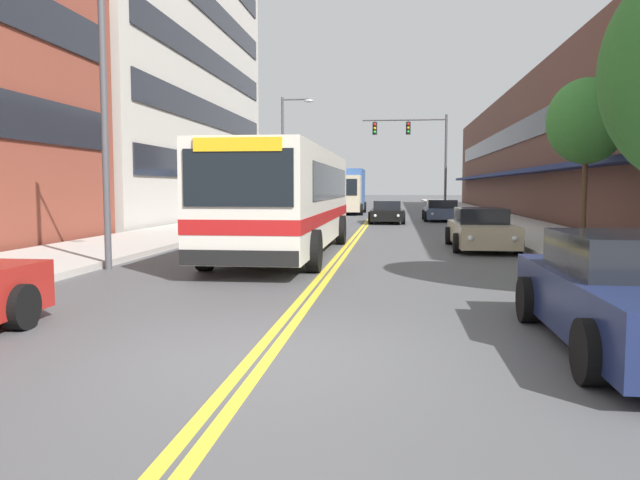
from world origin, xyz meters
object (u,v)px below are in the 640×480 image
at_px(street_lamp_left_near, 116,78).
at_px(street_tree_right_mid, 587,121).
at_px(car_navy_parked_right_foreground, 633,296).
at_px(car_white_parked_left_near, 281,213).
at_px(street_lamp_left_far, 287,147).
at_px(car_black_moving_lead, 387,212).
at_px(city_bus, 288,196).
at_px(car_slate_blue_parked_right_mid, 442,211).
at_px(car_beige_parked_right_far, 481,230).
at_px(traffic_signal_mast, 418,144).
at_px(box_truck, 347,191).

bearing_deg(street_lamp_left_near, street_tree_right_mid, 29.13).
relative_size(car_navy_parked_right_foreground, street_lamp_left_near, 0.64).
xyz_separation_m(car_white_parked_left_near, street_lamp_left_far, (-0.61, 5.33, 3.76)).
height_order(car_white_parked_left_near, car_black_moving_lead, car_white_parked_left_near).
xyz_separation_m(city_bus, street_lamp_left_near, (-3.37, -4.15, 2.80)).
xyz_separation_m(street_lamp_left_far, street_tree_right_mid, (12.67, -16.50, -0.32)).
xyz_separation_m(car_navy_parked_right_foreground, car_slate_blue_parked_right_mid, (-0.12, 29.60, -0.08)).
height_order(car_slate_blue_parked_right_mid, car_beige_parked_right_far, car_beige_parked_right_far).
distance_m(car_navy_parked_right_foreground, traffic_signal_mast, 39.31).
bearing_deg(car_navy_parked_right_foreground, box_truck, 99.51).
height_order(car_slate_blue_parked_right_mid, street_tree_right_mid, street_tree_right_mid).
xyz_separation_m(city_bus, car_white_parked_left_near, (-2.81, 14.06, -1.07)).
relative_size(car_beige_parked_right_far, car_black_moving_lead, 1.11).
relative_size(car_beige_parked_right_far, street_lamp_left_near, 0.65).
relative_size(car_slate_blue_parked_right_mid, street_lamp_left_far, 0.59).
height_order(car_white_parked_left_near, street_tree_right_mid, street_tree_right_mid).
height_order(city_bus, street_tree_right_mid, street_tree_right_mid).
height_order(car_slate_blue_parked_right_mid, street_lamp_left_far, street_lamp_left_far).
bearing_deg(car_white_parked_left_near, street_lamp_left_far, 96.51).
xyz_separation_m(box_truck, street_lamp_left_far, (-2.95, -8.91, 2.69)).
bearing_deg(car_slate_blue_parked_right_mid, car_white_parked_left_near, -149.69).
bearing_deg(car_beige_parked_right_far, street_lamp_left_near, -145.80).
height_order(city_bus, car_white_parked_left_near, city_bus).
relative_size(car_beige_parked_right_far, box_truck, 0.69).
relative_size(car_navy_parked_right_foreground, car_beige_parked_right_far, 0.99).
bearing_deg(car_beige_parked_right_far, car_navy_parked_right_foreground, -89.46).
distance_m(city_bus, street_lamp_left_near, 6.03).
distance_m(car_white_parked_left_near, car_black_moving_lead, 6.03).
relative_size(car_navy_parked_right_foreground, car_black_moving_lead, 1.09).
bearing_deg(car_black_moving_lead, street_lamp_left_far, 154.76).
bearing_deg(box_truck, traffic_signal_mast, 3.16).
relative_size(car_beige_parked_right_far, street_tree_right_mid, 0.92).
distance_m(car_navy_parked_right_foreground, street_tree_right_mid, 14.14).
bearing_deg(car_navy_parked_right_foreground, street_tree_right_mid, 76.39).
bearing_deg(city_bus, car_white_parked_left_near, 101.29).
xyz_separation_m(box_truck, street_lamp_left_near, (-2.91, -32.44, 2.80)).
bearing_deg(car_navy_parked_right_foreground, city_bus, 119.98).
relative_size(city_bus, car_white_parked_left_near, 2.54).
relative_size(car_white_parked_left_near, traffic_signal_mast, 0.64).
distance_m(car_slate_blue_parked_right_mid, street_tree_right_mid, 16.97).
xyz_separation_m(car_black_moving_lead, street_lamp_left_far, (-6.13, 2.89, 3.82)).
bearing_deg(street_lamp_left_far, car_black_moving_lead, -25.24).
height_order(car_beige_parked_right_far, box_truck, box_truck).
xyz_separation_m(car_navy_parked_right_foreground, box_truck, (-6.49, 38.74, 1.05)).
bearing_deg(street_tree_right_mid, car_navy_parked_right_foreground, -103.61).
xyz_separation_m(car_beige_parked_right_far, traffic_signal_mast, (-1.09, 26.42, 4.56)).
distance_m(car_white_parked_left_near, box_truck, 14.46).
bearing_deg(traffic_signal_mast, city_bus, -99.56).
xyz_separation_m(city_bus, car_navy_parked_right_foreground, (6.03, -10.45, -1.05)).
xyz_separation_m(car_navy_parked_right_foreground, car_black_moving_lead, (-3.31, 26.94, -0.08)).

